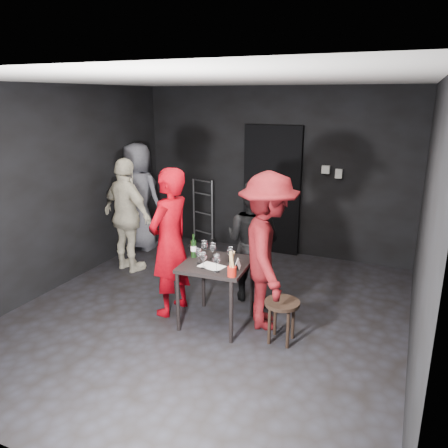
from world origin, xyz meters
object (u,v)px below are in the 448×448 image
at_px(hand_truck, 202,234).
at_px(woman_black, 253,239).
at_px(breadstick_cup, 232,264).
at_px(wine_bottle, 194,248).
at_px(tasting_table, 216,271).
at_px(server_red, 169,229).
at_px(bystander_grey, 138,186).
at_px(bystander_cream, 127,208).
at_px(man_maroon, 268,237).
at_px(stool, 282,309).

xyz_separation_m(hand_truck, woman_black, (1.50, -1.57, 0.59)).
bearing_deg(hand_truck, breadstick_cup, -40.91).
xyz_separation_m(hand_truck, wine_bottle, (1.04, -2.30, 0.64)).
relative_size(tasting_table, woman_black, 0.46).
distance_m(server_red, breadstick_cup, 1.00).
relative_size(server_red, woman_black, 1.29).
xyz_separation_m(bystander_grey, breadstick_cup, (2.61, -2.13, -0.21)).
bearing_deg(hand_truck, wine_bottle, -48.75).
xyz_separation_m(tasting_table, bystander_grey, (-2.30, 1.86, 0.44)).
xyz_separation_m(server_red, bystander_cream, (-1.25, 0.89, -0.09)).
relative_size(server_red, bystander_grey, 0.96).
bearing_deg(tasting_table, bystander_cream, 153.07).
bearing_deg(man_maroon, breadstick_cup, 131.48).
xyz_separation_m(tasting_table, woman_black, (0.15, 0.79, 0.16)).
bearing_deg(woman_black, stool, 137.36).
bearing_deg(tasting_table, man_maroon, 22.02).
height_order(woman_black, bystander_grey, bystander_grey).
height_order(hand_truck, server_red, server_red).
relative_size(server_red, breadstick_cup, 7.18).
bearing_deg(stool, breadstick_cup, -157.78).
height_order(hand_truck, woman_black, woman_black).
xyz_separation_m(stool, bystander_grey, (-3.10, 1.93, 0.71)).
height_order(woman_black, man_maroon, man_maroon).
height_order(man_maroon, breadstick_cup, man_maroon).
bearing_deg(man_maroon, hand_truck, 16.94).
height_order(stool, bystander_cream, bystander_cream).
xyz_separation_m(server_red, bystander_grey, (-1.67, 1.80, 0.04)).
height_order(woman_black, wine_bottle, woman_black).
bearing_deg(man_maroon, bystander_grey, 35.55).
xyz_separation_m(bystander_cream, breadstick_cup, (2.18, -1.23, -0.08)).
xyz_separation_m(man_maroon, breadstick_cup, (-0.22, -0.49, -0.17)).
relative_size(hand_truck, bystander_cream, 0.61).
height_order(woman_black, bystander_cream, bystander_cream).
relative_size(woman_black, wine_bottle, 5.84).
bearing_deg(woman_black, bystander_grey, -13.14).
distance_m(woman_black, man_maroon, 0.73).
height_order(tasting_table, man_maroon, man_maroon).
bearing_deg(breadstick_cup, hand_truck, 122.19).
bearing_deg(server_red, stool, 92.55).
bearing_deg(bystander_cream, woman_black, -167.93).
xyz_separation_m(tasting_table, man_maroon, (0.53, 0.22, 0.40)).
bearing_deg(bystander_cream, man_maroon, 179.65).
height_order(hand_truck, wine_bottle, hand_truck).
bearing_deg(woman_black, hand_truck, -35.89).
distance_m(tasting_table, breadstick_cup, 0.48).
bearing_deg(hand_truck, tasting_table, -43.31).
bearing_deg(wine_bottle, bystander_cream, 150.28).
distance_m(server_red, bystander_cream, 1.54).
height_order(man_maroon, bystander_cream, man_maroon).
relative_size(man_maroon, breadstick_cup, 7.22).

